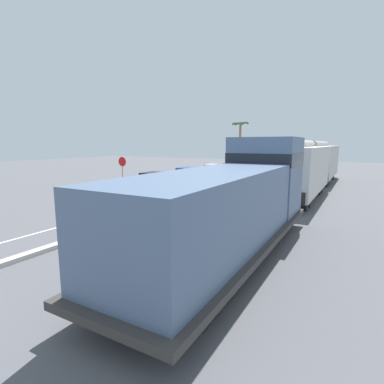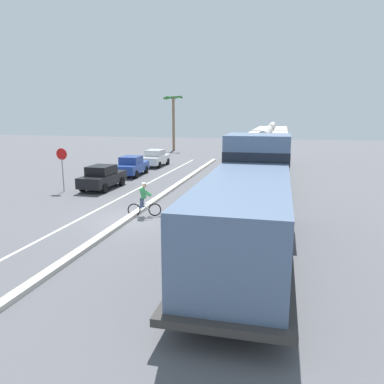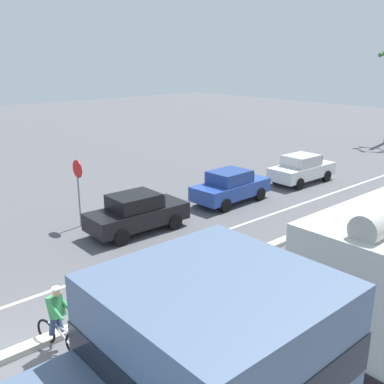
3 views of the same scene
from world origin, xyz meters
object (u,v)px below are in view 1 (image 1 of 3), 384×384
Objects in this scene: hopper_car_lead at (299,170)px; palm_tree_near at (240,133)px; locomotive at (237,203)px; parked_car_blue at (187,176)px; parked_car_white at (213,171)px; parked_car_black at (155,182)px; hopper_car_middle at (319,162)px; cyclist at (167,199)px; stop_sign at (122,168)px.

hopper_car_lead is 28.46m from palm_tree_near.
parked_car_blue is (-11.04, 15.36, -0.98)m from locomotive.
parked_car_white is at bearing 88.68° from parked_car_blue.
parked_car_black and parked_car_blue have the same top height.
locomotive is at bearing -41.70° from parked_car_black.
palm_tree_near reaches higher than parked_car_black.
hopper_car_middle reaches higher than cyclist.
locomotive is 14.56m from parked_car_black.
hopper_car_lead is at bearing -61.07° from palm_tree_near.
palm_tree_near is (-13.66, 36.87, 3.78)m from locomotive.
locomotive reaches higher than hopper_car_lead.
locomotive is 12.16m from hopper_car_lead.
hopper_car_lead reaches higher than parked_car_blue.
palm_tree_near is (-8.06, 33.13, 4.76)m from cyclist.
cyclist is 34.42m from palm_tree_near.
palm_tree_near is at bearing 91.43° from stop_sign.
parked_car_blue is 2.49× the size of cyclist.
hopper_car_lead is 2.51× the size of parked_car_black.
cyclist is (-5.60, 3.74, -0.98)m from locomotive.
parked_car_black is 11.39m from parked_car_white.
parked_car_white is 1.46× the size of stop_sign.
stop_sign reaches higher than cyclist.
stop_sign is (-12.94, -3.95, -0.05)m from hopper_car_lead.
parked_car_white is at bearing 107.05° from cyclist.
palm_tree_near is (-0.72, 28.66, 3.55)m from stop_sign.
palm_tree_near is at bearing 110.33° from locomotive.
locomotive is 15.33m from stop_sign.
hopper_car_middle is 13.93m from parked_car_blue.
parked_car_black is at bearing 138.30° from locomotive.
stop_sign is 28.89m from palm_tree_near.
stop_sign is at bearing 147.61° from locomotive.
hopper_car_lead is 14.13m from parked_car_white.
parked_car_blue is 1.48× the size of stop_sign.
stop_sign is at bearing -104.89° from parked_car_blue.
hopper_car_lead is at bearing 16.96° from stop_sign.
hopper_car_middle is 6.18× the size of cyclist.
hopper_car_middle is at bearing -43.84° from palm_tree_near.
hopper_car_middle is 3.68× the size of stop_sign.
parked_car_black is 27.76m from palm_tree_near.
locomotive is at bearing -54.30° from parked_car_blue.
cyclist is at bearing -64.91° from parked_car_blue.
locomotive is 6.81m from cyclist.
parked_car_white is (-10.91, 8.90, -1.26)m from hopper_car_lead.
stop_sign is 0.38× the size of palm_tree_near.
parked_car_white is 18.11m from cyclist.
hopper_car_lead is at bearing -90.00° from hopper_car_middle.
stop_sign is (-12.94, -15.55, -0.05)m from hopper_car_middle.
hopper_car_lead is 1.40× the size of palm_tree_near.
hopper_car_middle is 19.26m from palm_tree_near.
hopper_car_middle reaches higher than stop_sign.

